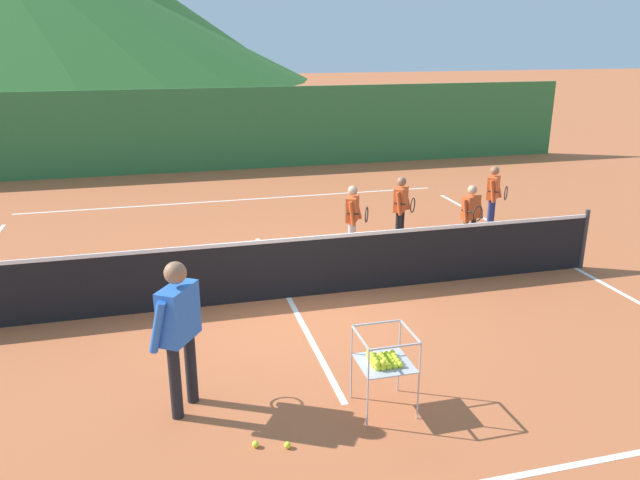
{
  "coord_description": "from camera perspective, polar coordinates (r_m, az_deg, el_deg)",
  "views": [
    {
      "loc": [
        -1.77,
        -8.69,
        3.86
      ],
      "look_at": [
        0.5,
        -0.03,
        0.91
      ],
      "focal_mm": 34.75,
      "sensor_mm": 36.0,
      "label": 1
    }
  ],
  "objects": [
    {
      "name": "line_baseline_far",
      "position": [
        15.52,
        -7.68,
        3.67
      ],
      "size": [
        10.28,
        0.08,
        0.01
      ],
      "primitive_type": "cube",
      "color": "white",
      "rests_on": "ground"
    },
    {
      "name": "line_sideline_east",
      "position": [
        11.75,
        22.42,
        -2.38
      ],
      "size": [
        0.08,
        10.8,
        0.01
      ],
      "primitive_type": "cube",
      "color": "white",
      "rests_on": "ground"
    },
    {
      "name": "ground_plane",
      "position": [
        9.68,
        -2.92,
        -5.32
      ],
      "size": [
        120.0,
        120.0,
        0.0
      ],
      "primitive_type": "plane",
      "color": "#BC6038"
    },
    {
      "name": "line_service_center",
      "position": [
        9.67,
        -2.92,
        -5.31
      ],
      "size": [
        0.08,
        6.1,
        0.01
      ],
      "primitive_type": "cube",
      "color": "white",
      "rests_on": "ground"
    },
    {
      "name": "student_3",
      "position": [
        13.34,
        15.69,
        4.29
      ],
      "size": [
        0.48,
        0.7,
        1.34
      ],
      "color": "navy",
      "rests_on": "ground"
    },
    {
      "name": "student_2",
      "position": [
        11.86,
        13.74,
        2.53
      ],
      "size": [
        0.52,
        0.6,
        1.26
      ],
      "color": "black",
      "rests_on": "ground"
    },
    {
      "name": "tennis_ball_5",
      "position": [
        6.43,
        -3.02,
        -18.34
      ],
      "size": [
        0.07,
        0.07,
        0.07
      ],
      "primitive_type": "sphere",
      "color": "yellow",
      "rests_on": "ground"
    },
    {
      "name": "windscreen_fence",
      "position": [
        18.95,
        -9.31,
        9.99
      ],
      "size": [
        22.61,
        0.08,
        2.44
      ],
      "primitive_type": "cube",
      "color": "#33753D",
      "rests_on": "ground"
    },
    {
      "name": "student_1",
      "position": [
        12.04,
        7.49,
        3.32
      ],
      "size": [
        0.47,
        0.71,
        1.32
      ],
      "color": "black",
      "rests_on": "ground"
    },
    {
      "name": "tennis_net",
      "position": [
        9.49,
        -2.97,
        -2.56
      ],
      "size": [
        10.57,
        0.08,
        1.05
      ],
      "color": "#333338",
      "rests_on": "ground"
    },
    {
      "name": "ball_cart",
      "position": [
        6.74,
        5.87,
        -10.97
      ],
      "size": [
        0.58,
        0.58,
        0.9
      ],
      "color": "#B7B7BC",
      "rests_on": "ground"
    },
    {
      "name": "instructor",
      "position": [
        6.66,
        -12.88,
        -7.48
      ],
      "size": [
        0.57,
        0.84,
        1.71
      ],
      "color": "black",
      "rests_on": "ground"
    },
    {
      "name": "student_0",
      "position": [
        11.33,
        3.06,
        2.45
      ],
      "size": [
        0.42,
        0.71,
        1.31
      ],
      "color": "silver",
      "rests_on": "ground"
    },
    {
      "name": "tennis_ball_3",
      "position": [
        6.46,
        -5.96,
        -18.2
      ],
      "size": [
        0.07,
        0.07,
        0.07
      ],
      "primitive_type": "sphere",
      "color": "yellow",
      "rests_on": "ground"
    }
  ]
}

